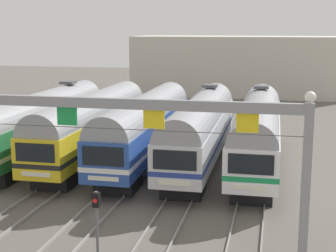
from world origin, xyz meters
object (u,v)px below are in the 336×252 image
at_px(commuter_train_green, 42,121).
at_px(commuter_train_blue, 145,125).
at_px(commuter_train_yellow, 92,123).
at_px(commuter_train_silver, 200,127).
at_px(catenary_gantry, 68,125).
at_px(commuter_train_white, 258,129).
at_px(yard_signal_mast, 97,213).

xyz_separation_m(commuter_train_green, commuter_train_blue, (7.74, -0.00, -0.00)).
xyz_separation_m(commuter_train_yellow, commuter_train_blue, (3.87, 0.00, 0.00)).
relative_size(commuter_train_silver, catenary_gantry, 0.87).
relative_size(commuter_train_white, yard_signal_mast, 6.09).
relative_size(commuter_train_yellow, yard_signal_mast, 6.09).
bearing_deg(commuter_train_yellow, commuter_train_silver, 0.03).
distance_m(commuter_train_yellow, commuter_train_blue, 3.87).
bearing_deg(commuter_train_silver, catenary_gantry, -106.00).
height_order(commuter_train_yellow, yard_signal_mast, commuter_train_yellow).
height_order(commuter_train_blue, yard_signal_mast, commuter_train_blue).
xyz_separation_m(commuter_train_blue, commuter_train_silver, (3.87, 0.00, 0.00)).
relative_size(commuter_train_silver, yard_signal_mast, 6.09).
distance_m(commuter_train_yellow, catenary_gantry, 14.27).
distance_m(catenary_gantry, yard_signal_mast, 4.17).
distance_m(commuter_train_silver, catenary_gantry, 14.27).
distance_m(commuter_train_silver, commuter_train_white, 3.87).
bearing_deg(yard_signal_mast, commuter_train_blue, 97.15).
height_order(commuter_train_silver, catenary_gantry, catenary_gantry).
xyz_separation_m(commuter_train_yellow, commuter_train_white, (11.62, 0.00, 0.00)).
relative_size(commuter_train_green, commuter_train_yellow, 1.00).
bearing_deg(yard_signal_mast, commuter_train_silver, 82.85).
relative_size(commuter_train_yellow, catenary_gantry, 0.87).
bearing_deg(yard_signal_mast, commuter_train_green, 122.10).
distance_m(commuter_train_blue, commuter_train_white, 7.74).
xyz_separation_m(commuter_train_yellow, catenary_gantry, (3.87, -13.49, 2.53)).
xyz_separation_m(commuter_train_silver, yard_signal_mast, (-1.94, -15.43, -0.62)).
height_order(commuter_train_blue, catenary_gantry, catenary_gantry).
bearing_deg(commuter_train_green, commuter_train_blue, -0.03).
relative_size(commuter_train_blue, commuter_train_silver, 1.00).
bearing_deg(catenary_gantry, commuter_train_yellow, 106.01).
bearing_deg(yard_signal_mast, commuter_train_yellow, 110.63).
height_order(commuter_train_blue, commuter_train_silver, commuter_train_silver).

